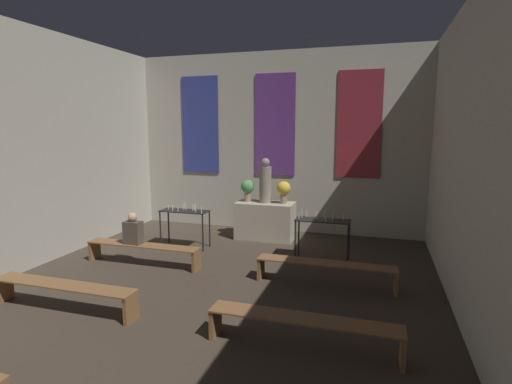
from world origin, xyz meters
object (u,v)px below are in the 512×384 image
object	(u,v)px
flower_vase_right	(284,190)
pew_third_right	(303,325)
pew_back_left	(143,249)
candle_rack_left	(185,216)
pew_third_left	(63,290)
altar	(265,221)
pew_back_right	(325,268)
flower_vase_left	(248,188)
statue	(265,182)
candle_rack_right	(322,226)
person_seated	(133,230)

from	to	relation	value
flower_vase_right	pew_third_right	xyz separation A→B (m)	(1.40, -4.86, -0.96)
flower_vase_right	pew_back_left	world-z (taller)	flower_vase_right
pew_back_left	pew_third_right	bearing A→B (deg)	-30.39
candle_rack_left	pew_third_left	xyz separation A→B (m)	(-0.25, -3.60, -0.42)
altar	pew_back_right	distance (m)	3.26
candle_rack_left	flower_vase_left	bearing A→B (deg)	47.52
altar	flower_vase_right	bearing A→B (deg)	-0.00
altar	pew_third_right	xyz separation A→B (m)	(1.88, -4.86, -0.14)
pew_third_left	flower_vase_left	bearing A→B (deg)	73.88
pew_third_right	flower_vase_left	bearing A→B (deg)	115.84
statue	pew_third_left	distance (m)	5.33
flower_vase_left	pew_third_left	bearing A→B (deg)	-106.12
pew_third_left	altar	bearing A→B (deg)	68.86
pew_third_left	pew_back_right	xyz separation A→B (m)	(3.76, 2.20, 0.00)
flower_vase_left	pew_third_right	size ratio (longest dim) A/B	0.23
candle_rack_right	pew_third_right	world-z (taller)	candle_rack_right
flower_vase_left	pew_back_right	size ratio (longest dim) A/B	0.23
candle_rack_left	pew_back_left	bearing A→B (deg)	-100.26
candle_rack_left	candle_rack_right	distance (m)	3.25
pew_back_left	pew_back_right	bearing A→B (deg)	0.00
candle_rack_right	person_seated	world-z (taller)	person_seated
statue	pew_third_right	distance (m)	5.33
statue	pew_third_left	xyz separation A→B (m)	(-1.88, -4.86, -1.13)
person_seated	flower_vase_left	bearing A→B (deg)	58.65
pew_third_left	pew_back_right	size ratio (longest dim) A/B	1.00
flower_vase_right	pew_back_right	size ratio (longest dim) A/B	0.23
candle_rack_right	pew_back_right	xyz separation A→B (m)	(0.26, -1.40, -0.42)
candle_rack_left	candle_rack_right	bearing A→B (deg)	0.03
candle_rack_left	pew_third_right	bearing A→B (deg)	-45.79
statue	candle_rack_right	xyz separation A→B (m)	(1.62, -1.26, -0.71)
altar	candle_rack_right	bearing A→B (deg)	-37.71
flower_vase_right	pew_back_left	xyz separation A→B (m)	(-2.35, -2.66, -0.96)
candle_rack_left	pew_third_left	distance (m)	3.64
person_seated	candle_rack_right	bearing A→B (deg)	20.66
pew_third_left	pew_back_right	bearing A→B (deg)	30.39
pew_back_right	flower_vase_left	bearing A→B (deg)	131.54
pew_third_right	pew_back_right	size ratio (longest dim) A/B	1.00
statue	flower_vase_right	distance (m)	0.50
candle_rack_left	pew_back_left	distance (m)	1.48
pew_third_left	pew_third_right	world-z (taller)	same
altar	candle_rack_right	xyz separation A→B (m)	(1.62, -1.26, 0.28)
pew_third_left	pew_third_right	xyz separation A→B (m)	(3.76, 0.00, 0.00)
flower_vase_left	pew_back_right	distance (m)	3.68
pew_third_right	person_seated	distance (m)	4.56
flower_vase_right	pew_third_left	bearing A→B (deg)	-115.84
candle_rack_left	pew_back_left	size ratio (longest dim) A/B	0.47
candle_rack_right	flower_vase_left	bearing A→B (deg)	149.10
flower_vase_left	candle_rack_right	bearing A→B (deg)	-30.90
pew_back_right	altar	bearing A→B (deg)	125.27
flower_vase_right	flower_vase_left	bearing A→B (deg)	180.00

